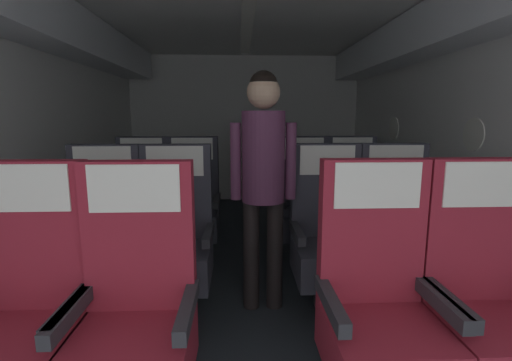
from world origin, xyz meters
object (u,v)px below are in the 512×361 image
(seat_a_right_aisle, at_px, (487,309))
(seat_b_left_window, at_px, (103,244))
(seat_b_left_aisle, at_px, (176,243))
(seat_c_right_window, at_px, (304,207))
(seat_c_right_aisle, at_px, (353,206))
(seat_a_left_window, at_px, (24,320))
(seat_c_left_aisle, at_px, (193,208))
(flight_attendant, at_px, (263,167))
(seat_b_right_aisle, at_px, (397,239))
(seat_b_right_window, at_px, (328,240))
(seat_a_right_window, at_px, (379,312))
(seat_a_left_aisle, at_px, (135,321))
(seat_c_left_window, at_px, (142,209))

(seat_a_right_aisle, xyz_separation_m, seat_b_left_window, (-1.98, 0.93, 0.00))
(seat_b_left_aisle, distance_m, seat_c_right_window, 1.39)
(seat_a_right_aisle, distance_m, seat_c_right_aisle, 1.89)
(seat_a_left_window, distance_m, seat_b_left_window, 0.93)
(seat_b_left_window, xyz_separation_m, seat_c_left_aisle, (0.47, 0.95, 0.00))
(seat_c_right_aisle, xyz_separation_m, flight_attendant, (-0.91, -0.95, 0.50))
(seat_b_left_window, xyz_separation_m, seat_b_right_aisle, (1.98, 0.01, 0.00))
(seat_b_right_aisle, xyz_separation_m, seat_c_right_window, (-0.48, 0.92, 0.00))
(seat_b_right_window, height_order, seat_c_right_aisle, same)
(seat_a_right_window, bearing_deg, seat_b_left_aisle, 137.74)
(seat_a_left_window, relative_size, seat_a_right_window, 1.00)
(seat_a_left_aisle, xyz_separation_m, seat_c_left_aisle, (0.00, 1.91, 0.00))
(seat_b_left_window, relative_size, seat_c_left_aisle, 1.00)
(seat_a_right_window, distance_m, seat_c_right_aisle, 1.95)
(seat_c_right_aisle, height_order, flight_attendant, flight_attendant)
(seat_b_right_aisle, distance_m, seat_c_left_aisle, 1.78)
(seat_b_right_aisle, distance_m, seat_c_right_aisle, 0.95)
(seat_a_right_window, height_order, seat_c_right_window, same)
(seat_a_left_aisle, bearing_deg, seat_b_right_window, 42.91)
(seat_a_left_window, distance_m, seat_b_right_window, 1.76)
(seat_b_left_aisle, bearing_deg, seat_a_left_window, -116.88)
(seat_a_right_window, xyz_separation_m, seat_b_right_window, (0.01, 0.94, 0.00))
(seat_b_left_window, xyz_separation_m, seat_c_left_window, (0.01, 0.95, 0.00))
(seat_b_right_window, xyz_separation_m, flight_attendant, (-0.44, 0.00, 0.50))
(seat_b_left_window, bearing_deg, seat_b_right_window, 0.28)
(seat_a_left_window, height_order, seat_b_right_window, same)
(seat_b_right_aisle, distance_m, seat_c_left_window, 2.18)
(seat_b_left_aisle, height_order, seat_c_right_window, same)
(seat_a_left_aisle, height_order, seat_a_right_aisle, same)
(seat_b_left_window, bearing_deg, seat_b_right_aisle, 0.31)
(seat_b_left_window, relative_size, seat_c_left_window, 1.00)
(seat_a_left_window, bearing_deg, seat_a_right_aisle, -0.12)
(seat_b_left_window, bearing_deg, seat_a_right_window, -31.92)
(seat_c_left_window, height_order, flight_attendant, flight_attendant)
(seat_a_left_window, distance_m, seat_c_right_aisle, 2.71)
(seat_b_right_aisle, bearing_deg, seat_a_left_aisle, -147.45)
(seat_c_left_aisle, bearing_deg, seat_c_right_window, -1.23)
(seat_c_right_window, bearing_deg, seat_c_left_window, 179.21)
(seat_a_left_aisle, bearing_deg, seat_c_left_aisle, 89.95)
(seat_c_left_aisle, bearing_deg, seat_a_right_window, -61.45)
(seat_b_right_window, relative_size, seat_c_right_aisle, 1.00)
(seat_c_left_aisle, distance_m, flight_attendant, 1.22)
(seat_a_right_window, relative_size, seat_b_left_window, 1.00)
(seat_b_right_window, bearing_deg, seat_a_right_aisle, -63.11)
(seat_c_right_aisle, bearing_deg, seat_b_right_aisle, -89.13)
(seat_a_left_aisle, xyz_separation_m, seat_c_right_aisle, (1.50, 1.91, 0.00))
(seat_a_right_aisle, bearing_deg, seat_c_right_aisle, 90.39)
(seat_b_left_aisle, relative_size, seat_c_left_window, 1.00)
(seat_b_left_aisle, distance_m, seat_c_left_window, 1.06)
(seat_b_left_window, distance_m, seat_c_left_aisle, 1.06)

